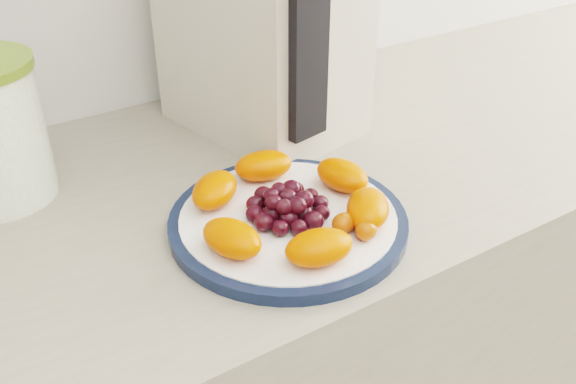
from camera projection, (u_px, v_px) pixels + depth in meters
plate_rim at (288, 222)px, 0.77m from camera, size 0.29×0.29×0.01m
plate_face at (288, 221)px, 0.77m from camera, size 0.26×0.26×0.02m
appliance_body at (261, 16)px, 0.93m from camera, size 0.25×0.31×0.34m
appliance_panel at (308, 44)px, 0.81m from camera, size 0.06×0.03×0.26m
fruit_plate at (292, 204)px, 0.76m from camera, size 0.25×0.25×0.04m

